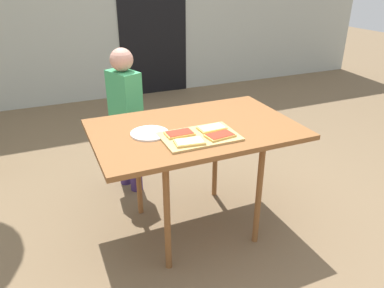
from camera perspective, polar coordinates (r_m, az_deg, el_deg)
name	(u,v)px	position (r m, az deg, el deg)	size (l,w,h in m)	color
ground_plane	(195,225)	(2.51, 0.41, -12.44)	(16.00, 16.00, 0.00)	brown
house_door	(153,16)	(4.98, -6.10, 19.02)	(0.90, 0.02, 2.00)	black
dining_table	(195,136)	(2.17, 0.46, 1.30)	(1.19, 0.76, 0.71)	brown
cutting_board	(200,137)	(2.01, 1.17, 1.15)	(0.41, 0.27, 0.01)	tan
pizza_slice_far_right	(212,128)	(2.09, 3.08, 2.46)	(0.16, 0.10, 0.01)	#E0B659
pizza_slice_near_left	(189,142)	(1.91, -0.39, 0.32)	(0.16, 0.11, 0.01)	#E0B659
pizza_slice_near_right	(220,135)	(2.00, 4.36, 1.32)	(0.16, 0.11, 0.01)	#E0B659
pizza_slice_far_left	(180,133)	(2.02, -1.93, 1.64)	(0.15, 0.09, 0.01)	#E0B659
plate_white_left	(150,133)	(2.07, -6.57, 1.67)	(0.21, 0.21, 0.01)	white
child_left	(126,113)	(2.69, -10.17, 4.68)	(0.22, 0.27, 1.07)	#3B275A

